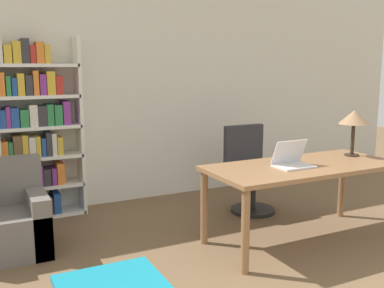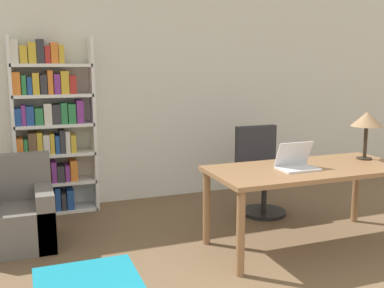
% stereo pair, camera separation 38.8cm
% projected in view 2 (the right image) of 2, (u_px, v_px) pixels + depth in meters
% --- Properties ---
extents(wall_back, '(8.00, 0.06, 2.70)m').
position_uv_depth(wall_back, '(165.00, 91.00, 5.62)').
color(wall_back, silver).
rests_on(wall_back, ground_plane).
extents(desk, '(1.86, 0.82, 0.75)m').
position_uv_depth(desk, '(308.00, 177.00, 4.14)').
color(desk, olive).
rests_on(desk, ground_plane).
extents(laptop, '(0.35, 0.25, 0.24)m').
position_uv_depth(laptop, '(296.00, 163.00, 4.04)').
color(laptop, silver).
rests_on(laptop, desk).
extents(table_lamp, '(0.30, 0.30, 0.47)m').
position_uv_depth(table_lamp, '(367.00, 121.00, 4.40)').
color(table_lamp, '#2D2319').
rests_on(table_lamp, desk).
extents(office_chair, '(0.52, 0.52, 0.99)m').
position_uv_depth(office_chair, '(261.00, 174.00, 5.11)').
color(office_chair, black).
rests_on(office_chair, ground_plane).
extents(armchair, '(0.69, 0.67, 0.83)m').
position_uv_depth(armchair, '(15.00, 216.00, 4.19)').
color(armchair, '#66605B').
rests_on(armchair, ground_plane).
extents(bookshelf, '(0.89, 0.28, 1.98)m').
position_uv_depth(bookshelf, '(49.00, 131.00, 5.02)').
color(bookshelf, white).
rests_on(bookshelf, ground_plane).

